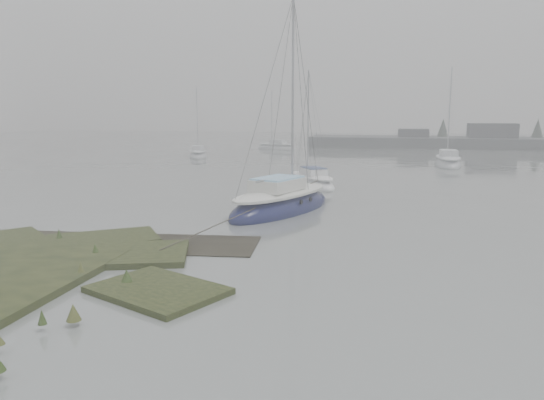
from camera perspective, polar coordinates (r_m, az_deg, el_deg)
The scene contains 6 objects.
ground at distance 44.25m, azimuth 3.63°, elevation 3.15°, with size 160.00×160.00×0.00m, color slate.
sailboat_main at distance 26.36m, azimuth 1.00°, elevation -0.48°, with size 5.34×8.40×11.28m.
sailboat_white at distance 35.32m, azimuth 4.31°, elevation 1.92°, with size 4.64×5.94×8.19m.
sailboat_far_a at distance 57.92m, azimuth -7.96°, elevation 4.85°, with size 3.79×5.99×8.04m.
sailboat_far_b at distance 50.56m, azimuth 18.39°, elevation 3.82°, with size 2.27×6.77×9.54m.
sailboat_far_c at distance 68.70m, azimuth 0.50°, elevation 5.68°, with size 5.95×3.79×7.99m.
Camera 1 is at (6.52, -13.48, 4.97)m, focal length 35.00 mm.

